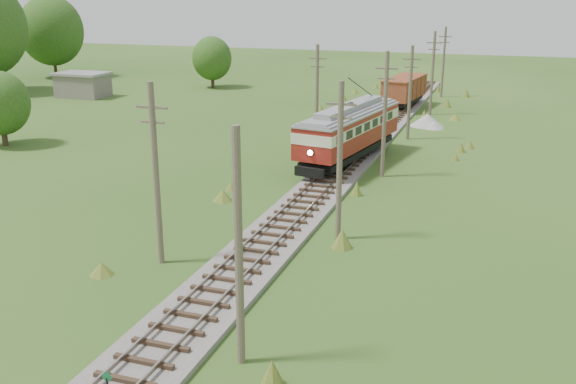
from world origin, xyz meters
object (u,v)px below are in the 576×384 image
at_px(switch_marker, 107,382).
at_px(gravel_pile, 428,121).
at_px(streetcar, 350,128).
at_px(gondola, 404,89).

bearing_deg(switch_marker, gravel_pile, 85.08).
relative_size(switch_marker, streetcar, 0.08).
bearing_deg(switch_marker, streetcar, 89.65).
distance_m(streetcar, gondola, 26.40).
bearing_deg(switch_marker, gondola, 89.80).
bearing_deg(streetcar, switch_marker, -80.72).
distance_m(gondola, gravel_pile, 10.71).
height_order(streetcar, gondola, streetcar).
bearing_deg(gondola, switch_marker, -83.33).
distance_m(streetcar, gravel_pile, 17.22).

